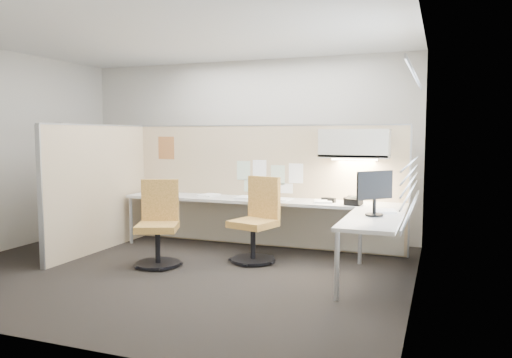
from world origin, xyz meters
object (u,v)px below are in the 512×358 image
at_px(desk, 278,211).
at_px(chair_right, 257,223).
at_px(chair_left, 158,226).
at_px(monitor, 375,190).
at_px(phone, 353,201).

bearing_deg(desk, chair_right, -109.93).
relative_size(desk, chair_right, 3.74).
xyz_separation_m(chair_left, monitor, (2.61, 0.25, 0.53)).
relative_size(chair_left, chair_right, 0.98).
relative_size(desk, phone, 16.65).
distance_m(desk, chair_left, 1.61).
distance_m(chair_left, phone, 2.49).
xyz_separation_m(desk, chair_right, (-0.15, -0.42, -0.10)).
bearing_deg(chair_right, desk, 86.07).
xyz_separation_m(chair_left, chair_right, (1.09, 0.60, 0.01)).
distance_m(monitor, phone, 0.89).
xyz_separation_m(desk, chair_left, (-1.24, -1.02, -0.11)).
bearing_deg(phone, chair_left, -144.48).
height_order(desk, chair_right, chair_right).
height_order(desk, monitor, monitor).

